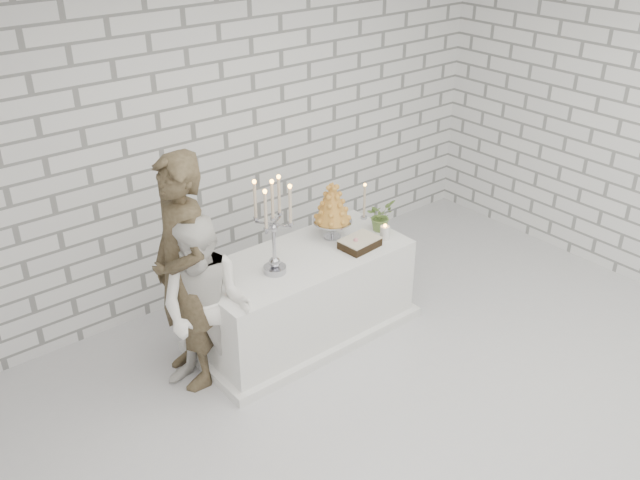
# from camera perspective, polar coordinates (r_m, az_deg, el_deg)

# --- Properties ---
(ground) EXTENTS (6.00, 5.00, 0.01)m
(ground) POSITION_cam_1_polar(r_m,az_deg,el_deg) (5.22, 8.59, -14.48)
(ground) COLOR silver
(ground) RESTS_ON ground
(wall_back) EXTENTS (6.00, 0.01, 3.00)m
(wall_back) POSITION_cam_1_polar(r_m,az_deg,el_deg) (6.12, -7.82, 8.79)
(wall_back) COLOR white
(wall_back) RESTS_ON ground
(cake_table) EXTENTS (1.80, 0.80, 0.75)m
(cake_table) POSITION_cam_1_polar(r_m,az_deg,el_deg) (5.79, -1.37, -4.60)
(cake_table) COLOR white
(cake_table) RESTS_ON ground
(groom) EXTENTS (0.50, 0.71, 1.86)m
(groom) POSITION_cam_1_polar(r_m,az_deg,el_deg) (5.11, -11.22, -2.74)
(groom) COLOR #392E1D
(groom) RESTS_ON ground
(bride) EXTENTS (0.86, 0.89, 1.44)m
(bride) POSITION_cam_1_polar(r_m,az_deg,el_deg) (5.07, -9.39, -5.63)
(bride) COLOR white
(bride) RESTS_ON ground
(candelabra) EXTENTS (0.37, 0.37, 0.78)m
(candelabra) POSITION_cam_1_polar(r_m,az_deg,el_deg) (5.20, -3.87, 1.05)
(candelabra) COLOR #9FA0AA
(candelabra) RESTS_ON cake_table
(croquembouche) EXTENTS (0.41, 0.41, 0.52)m
(croquembouche) POSITION_cam_1_polar(r_m,az_deg,el_deg) (5.76, 1.04, 2.49)
(croquembouche) COLOR #B7792F
(croquembouche) RESTS_ON cake_table
(chocolate_cake) EXTENTS (0.33, 0.25, 0.08)m
(chocolate_cake) POSITION_cam_1_polar(r_m,az_deg,el_deg) (5.71, 3.31, -0.24)
(chocolate_cake) COLOR black
(chocolate_cake) RESTS_ON cake_table
(pillar_candle) EXTENTS (0.10, 0.10, 0.12)m
(pillar_candle) POSITION_cam_1_polar(r_m,az_deg,el_deg) (5.85, 5.38, 0.61)
(pillar_candle) COLOR white
(pillar_candle) RESTS_ON cake_table
(extra_taper) EXTENTS (0.06, 0.06, 0.32)m
(extra_taper) POSITION_cam_1_polar(r_m,az_deg,el_deg) (6.14, 3.69, 3.13)
(extra_taper) COLOR beige
(extra_taper) RESTS_ON cake_table
(flowers) EXTENTS (0.30, 0.28, 0.27)m
(flowers) POSITION_cam_1_polar(r_m,az_deg,el_deg) (5.97, 4.99, 2.02)
(flowers) COLOR #3D6237
(flowers) RESTS_ON cake_table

